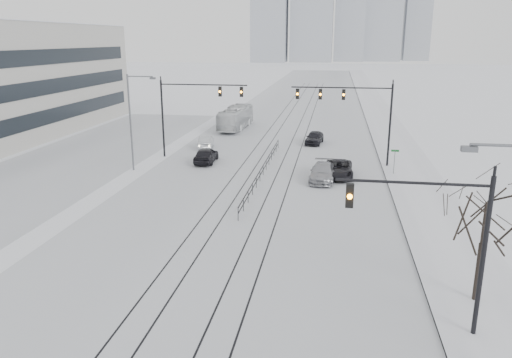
{
  "coord_description": "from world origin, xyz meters",
  "views": [
    {
      "loc": [
        6.27,
        -13.62,
        12.07
      ],
      "look_at": [
        1.32,
        17.5,
        3.2
      ],
      "focal_mm": 35.0,
      "sensor_mm": 36.0,
      "label": 1
    }
  ],
  "objects_px": {
    "traffic_mast_near": "(444,233)",
    "bare_tree": "(486,213)",
    "sedan_sb_outer": "(206,142)",
    "box_truck": "(236,118)",
    "sedan_nb_far": "(314,138)",
    "sedan_sb_inner": "(206,155)",
    "sedan_nb_right": "(322,173)",
    "sedan_nb_front": "(339,169)"
  },
  "relations": [
    {
      "from": "sedan_nb_far",
      "to": "sedan_nb_right",
      "type": "bearing_deg",
      "value": -77.39
    },
    {
      "from": "sedan_sb_outer",
      "to": "sedan_nb_front",
      "type": "relative_size",
      "value": 0.81
    },
    {
      "from": "sedan_sb_inner",
      "to": "sedan_nb_right",
      "type": "height_order",
      "value": "sedan_sb_inner"
    },
    {
      "from": "traffic_mast_near",
      "to": "sedan_sb_outer",
      "type": "xyz_separation_m",
      "value": [
        -18.96,
        34.73,
        -3.86
      ]
    },
    {
      "from": "bare_tree",
      "to": "sedan_sb_outer",
      "type": "bearing_deg",
      "value": 123.96
    },
    {
      "from": "traffic_mast_near",
      "to": "bare_tree",
      "type": "distance_m",
      "value": 3.85
    },
    {
      "from": "box_truck",
      "to": "sedan_nb_right",
      "type": "bearing_deg",
      "value": 120.27
    },
    {
      "from": "traffic_mast_near",
      "to": "box_truck",
      "type": "bearing_deg",
      "value": 110.73
    },
    {
      "from": "bare_tree",
      "to": "sedan_nb_far",
      "type": "relative_size",
      "value": 1.38
    },
    {
      "from": "sedan_sb_inner",
      "to": "box_truck",
      "type": "distance_m",
      "value": 19.9
    },
    {
      "from": "traffic_mast_near",
      "to": "sedan_nb_far",
      "type": "relative_size",
      "value": 1.59
    },
    {
      "from": "bare_tree",
      "to": "sedan_nb_front",
      "type": "relative_size",
      "value": 1.17
    },
    {
      "from": "sedan_sb_inner",
      "to": "traffic_mast_near",
      "type": "bearing_deg",
      "value": 120.07
    },
    {
      "from": "sedan_nb_right",
      "to": "sedan_nb_front",
      "type": "bearing_deg",
      "value": 49.97
    },
    {
      "from": "sedan_nb_far",
      "to": "traffic_mast_near",
      "type": "bearing_deg",
      "value": -72.61
    },
    {
      "from": "sedan_sb_outer",
      "to": "box_truck",
      "type": "bearing_deg",
      "value": -102.97
    },
    {
      "from": "sedan_nb_right",
      "to": "box_truck",
      "type": "distance_m",
      "value": 27.77
    },
    {
      "from": "sedan_nb_right",
      "to": "bare_tree",
      "type": "bearing_deg",
      "value": -66.09
    },
    {
      "from": "sedan_sb_inner",
      "to": "sedan_nb_front",
      "type": "xyz_separation_m",
      "value": [
        13.22,
        -3.26,
        -0.06
      ]
    },
    {
      "from": "sedan_nb_far",
      "to": "box_truck",
      "type": "bearing_deg",
      "value": 149.88
    },
    {
      "from": "sedan_sb_outer",
      "to": "sedan_nb_far",
      "type": "xyz_separation_m",
      "value": [
        12.14,
        4.38,
        0.05
      ]
    },
    {
      "from": "sedan_sb_outer",
      "to": "sedan_nb_far",
      "type": "bearing_deg",
      "value": -169.29
    },
    {
      "from": "sedan_nb_far",
      "to": "bare_tree",
      "type": "bearing_deg",
      "value": -68.16
    },
    {
      "from": "bare_tree",
      "to": "box_truck",
      "type": "bearing_deg",
      "value": 114.59
    },
    {
      "from": "sedan_nb_front",
      "to": "sedan_nb_right",
      "type": "distance_m",
      "value": 2.13
    },
    {
      "from": "sedan_nb_right",
      "to": "sedan_nb_far",
      "type": "bearing_deg",
      "value": 97.81
    },
    {
      "from": "bare_tree",
      "to": "box_truck",
      "type": "xyz_separation_m",
      "value": [
        -20.49,
        44.79,
        -2.97
      ]
    },
    {
      "from": "bare_tree",
      "to": "sedan_sb_inner",
      "type": "relative_size",
      "value": 1.32
    },
    {
      "from": "bare_tree",
      "to": "sedan_nb_far",
      "type": "distance_m",
      "value": 37.46
    },
    {
      "from": "bare_tree",
      "to": "sedan_nb_right",
      "type": "distance_m",
      "value": 21.88
    },
    {
      "from": "sedan_sb_outer",
      "to": "sedan_nb_front",
      "type": "height_order",
      "value": "sedan_nb_front"
    },
    {
      "from": "bare_tree",
      "to": "sedan_nb_front",
      "type": "bearing_deg",
      "value": 106.36
    },
    {
      "from": "bare_tree",
      "to": "sedan_nb_far",
      "type": "height_order",
      "value": "bare_tree"
    },
    {
      "from": "sedan_nb_far",
      "to": "box_truck",
      "type": "height_order",
      "value": "box_truck"
    },
    {
      "from": "sedan_sb_inner",
      "to": "box_truck",
      "type": "xyz_separation_m",
      "value": [
        -0.91,
        19.87,
        0.73
      ]
    },
    {
      "from": "sedan_nb_right",
      "to": "box_truck",
      "type": "bearing_deg",
      "value": 119.91
    },
    {
      "from": "traffic_mast_near",
      "to": "sedan_nb_right",
      "type": "relative_size",
      "value": 1.36
    },
    {
      "from": "sedan_nb_front",
      "to": "sedan_nb_far",
      "type": "height_order",
      "value": "sedan_nb_far"
    },
    {
      "from": "traffic_mast_near",
      "to": "bare_tree",
      "type": "xyz_separation_m",
      "value": [
        2.41,
        3.0,
        -0.07
      ]
    },
    {
      "from": "bare_tree",
      "to": "sedan_sb_outer",
      "type": "relative_size",
      "value": 1.43
    },
    {
      "from": "traffic_mast_near",
      "to": "sedan_nb_right",
      "type": "height_order",
      "value": "traffic_mast_near"
    },
    {
      "from": "sedan_sb_outer",
      "to": "box_truck",
      "type": "xyz_separation_m",
      "value": [
        0.88,
        13.06,
        0.82
      ]
    }
  ]
}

